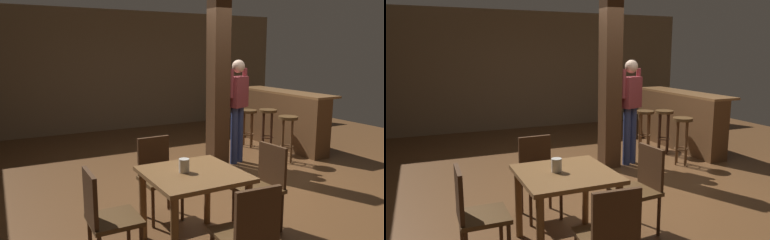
% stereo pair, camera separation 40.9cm
% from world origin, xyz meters
% --- Properties ---
extents(ground_plane, '(10.80, 10.80, 0.00)m').
position_xyz_m(ground_plane, '(0.00, 0.00, 0.00)').
color(ground_plane, brown).
extents(wall_back, '(8.00, 0.10, 2.80)m').
position_xyz_m(wall_back, '(0.00, 4.50, 1.40)').
color(wall_back, '#756047').
rests_on(wall_back, ground_plane).
extents(pillar, '(0.28, 0.28, 2.80)m').
position_xyz_m(pillar, '(0.17, 0.86, 1.40)').
color(pillar, '#422816').
rests_on(pillar, ground_plane).
extents(dining_table, '(0.87, 0.87, 0.75)m').
position_xyz_m(dining_table, '(-1.40, -1.25, 0.61)').
color(dining_table, brown).
rests_on(dining_table, ground_plane).
extents(chair_west, '(0.42, 0.42, 0.89)m').
position_xyz_m(chair_west, '(-2.24, -1.27, 0.51)').
color(chair_west, '#4C3319').
rests_on(chair_west, ground_plane).
extents(chair_east, '(0.46, 0.46, 0.89)m').
position_xyz_m(chair_east, '(-0.58, -1.27, 0.51)').
color(chair_east, '#4C3319').
rests_on(chair_east, ground_plane).
extents(chair_north, '(0.43, 0.43, 0.89)m').
position_xyz_m(chair_north, '(-1.43, -0.46, 0.51)').
color(chair_north, '#4C3319').
rests_on(chair_north, ground_plane).
extents(chair_south, '(0.45, 0.45, 0.89)m').
position_xyz_m(chair_south, '(-1.37, -2.08, 0.51)').
color(chair_south, '#4C3319').
rests_on(chair_south, ground_plane).
extents(napkin_cup, '(0.10, 0.10, 0.13)m').
position_xyz_m(napkin_cup, '(-1.48, -1.21, 0.81)').
color(napkin_cup, beige).
rests_on(napkin_cup, dining_table).
extents(standing_person, '(0.47, 0.31, 1.72)m').
position_xyz_m(standing_person, '(0.55, 0.85, 1.00)').
color(standing_person, maroon).
rests_on(standing_person, ground_plane).
extents(bar_counter, '(0.56, 2.27, 1.09)m').
position_xyz_m(bar_counter, '(1.97, 1.44, 0.55)').
color(bar_counter, brown).
rests_on(bar_counter, ground_plane).
extents(bar_stool_near, '(0.32, 0.32, 0.79)m').
position_xyz_m(bar_stool_near, '(1.33, 0.49, 0.58)').
color(bar_stool_near, '#4C3319').
rests_on(bar_stool_near, ground_plane).
extents(bar_stool_mid, '(0.33, 0.33, 0.79)m').
position_xyz_m(bar_stool_mid, '(1.47, 1.20, 0.58)').
color(bar_stool_mid, '#4C3319').
rests_on(bar_stool_mid, ground_plane).
extents(bar_stool_far, '(0.35, 0.35, 0.73)m').
position_xyz_m(bar_stool_far, '(1.37, 1.67, 0.55)').
color(bar_stool_far, '#4C3319').
rests_on(bar_stool_far, ground_plane).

